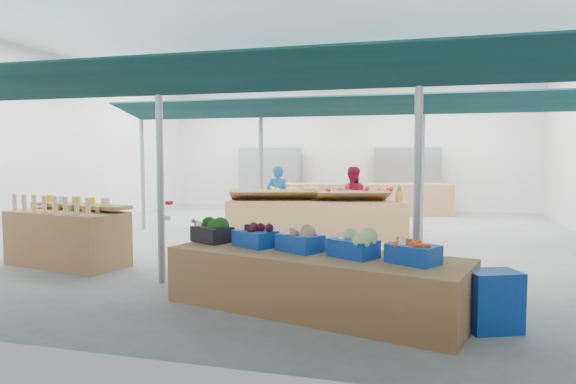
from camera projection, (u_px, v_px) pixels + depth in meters
name	position (u px, v px, depth m)	size (l,w,h in m)	color
floor	(299.00, 240.00, 10.88)	(13.00, 13.00, 0.00)	slate
hall	(314.00, 119.00, 12.07)	(13.00, 13.00, 13.00)	silver
pole_grid	(316.00, 155.00, 8.87)	(10.00, 4.60, 3.00)	gray
awnings	(316.00, 98.00, 8.79)	(9.50, 7.08, 0.30)	black
back_shelving_left	(270.00, 178.00, 17.24)	(2.00, 0.50, 2.00)	#B23F33
back_shelving_right	(407.00, 180.00, 16.05)	(2.00, 0.50, 2.00)	#B23F33
bottle_shelf	(69.00, 236.00, 8.40)	(2.14, 1.53, 1.17)	olive
veg_counter	(314.00, 281.00, 5.97)	(3.48, 1.16, 0.68)	olive
fruit_counter	(317.00, 219.00, 11.08)	(3.83, 0.91, 0.82)	olive
far_counter	(362.00, 199.00, 15.39)	(5.21, 1.04, 0.94)	olive
crate_stack	(493.00, 301.00, 5.27)	(0.52, 0.37, 0.63)	#0E3BA0
vendor_left	(278.00, 198.00, 12.42)	(0.56, 0.37, 1.53)	#18609E
vendor_right	(352.00, 199.00, 11.95)	(0.75, 0.58, 1.53)	maroon
crate_broccoli	(212.00, 230.00, 6.68)	(0.61, 0.55, 0.35)	black
crate_beets	(255.00, 236.00, 6.35)	(0.61, 0.55, 0.29)	#0E3BA0
crate_celeriac	(300.00, 239.00, 6.03)	(0.61, 0.55, 0.31)	#0E3BA0
crate_cabbage	(353.00, 243.00, 5.70)	(0.61, 0.55, 0.35)	#0E3BA0
crate_carrots	(413.00, 253.00, 5.36)	(0.61, 0.55, 0.29)	#0E3BA0
sparrow	(197.00, 223.00, 6.65)	(0.12, 0.09, 0.11)	brown
pole_ribbon	(169.00, 204.00, 7.58)	(0.12, 0.12, 0.28)	red
apple_heap_yellow	(274.00, 193.00, 11.06)	(2.02, 1.21, 0.27)	#997247
apple_heap_red	(353.00, 193.00, 10.85)	(1.64, 1.10, 0.27)	#997247
pineapple	(399.00, 193.00, 10.73)	(0.14, 0.14, 0.39)	#8C6019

